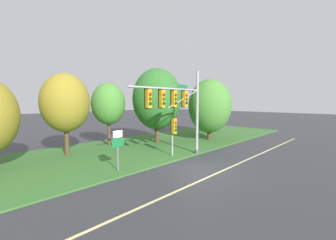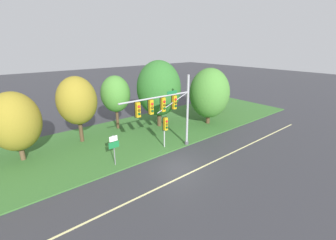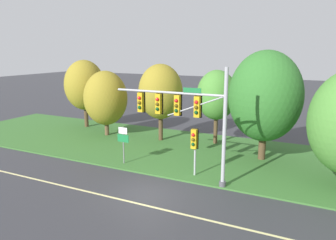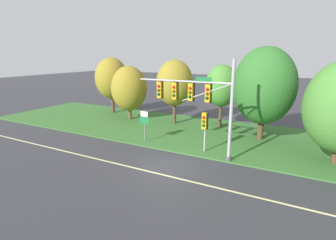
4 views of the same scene
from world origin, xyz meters
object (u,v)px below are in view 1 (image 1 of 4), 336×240
object	(u,v)px
route_sign_post	(118,144)
tree_behind_signpost	(65,103)
traffic_signal_mast	(179,104)
pedestrian_signal_near_kerb	(174,128)
tree_mid_verge	(108,104)
tree_tall_centre	(157,99)
tree_right_far	(210,106)
tree_furthest_back	(207,109)

from	to	relation	value
route_sign_post	tree_behind_signpost	size ratio (longest dim) A/B	0.40
traffic_signal_mast	pedestrian_signal_near_kerb	bearing A→B (deg)	67.14
pedestrian_signal_near_kerb	tree_mid_verge	bearing A→B (deg)	98.25
tree_behind_signpost	tree_mid_verge	bearing A→B (deg)	13.72
tree_tall_centre	tree_right_far	world-z (taller)	tree_tall_centre
tree_furthest_back	pedestrian_signal_near_kerb	bearing A→B (deg)	-156.96
tree_furthest_back	route_sign_post	bearing A→B (deg)	-163.20
route_sign_post	tree_behind_signpost	bearing A→B (deg)	94.21
tree_behind_signpost	tree_right_far	distance (m)	15.03
pedestrian_signal_near_kerb	tree_behind_signpost	bearing A→B (deg)	131.23
tree_tall_centre	tree_right_far	distance (m)	6.23
tree_mid_verge	tree_right_far	xyz separation A→B (m)	(9.71, -5.52, -0.29)
tree_tall_centre	tree_right_far	xyz separation A→B (m)	(5.37, -3.07, -0.77)
traffic_signal_mast	tree_mid_verge	bearing A→B (deg)	95.42
traffic_signal_mast	tree_mid_verge	world-z (taller)	traffic_signal_mast
tree_mid_verge	tree_right_far	size ratio (longest dim) A/B	0.90
traffic_signal_mast	tree_furthest_back	bearing A→B (deg)	25.21
pedestrian_signal_near_kerb	route_sign_post	distance (m)	5.32
traffic_signal_mast	tree_furthest_back	distance (m)	14.93
traffic_signal_mast	tree_behind_signpost	distance (m)	9.15
pedestrian_signal_near_kerb	tree_furthest_back	bearing A→B (deg)	23.04
route_sign_post	tree_tall_centre	world-z (taller)	tree_tall_centre
pedestrian_signal_near_kerb	tree_tall_centre	bearing A→B (deg)	58.62
pedestrian_signal_near_kerb	tree_behind_signpost	xyz separation A→B (m)	(-5.78, 6.59, 2.03)
traffic_signal_mast	tree_right_far	bearing A→B (deg)	18.36
route_sign_post	tree_tall_centre	distance (m)	10.40
tree_tall_centre	tree_mid_verge	bearing A→B (deg)	150.51
tree_mid_verge	tree_tall_centre	xyz separation A→B (m)	(4.34, -2.45, 0.48)
pedestrian_signal_near_kerb	tree_mid_verge	world-z (taller)	tree_mid_verge
pedestrian_signal_near_kerb	tree_mid_verge	size ratio (longest dim) A/B	0.50
tree_tall_centre	tree_furthest_back	distance (m)	10.04
tree_behind_signpost	tree_mid_verge	world-z (taller)	tree_behind_signpost
pedestrian_signal_near_kerb	tree_behind_signpost	world-z (taller)	tree_behind_signpost
pedestrian_signal_near_kerb	route_sign_post	bearing A→B (deg)	179.70
traffic_signal_mast	route_sign_post	bearing A→B (deg)	171.13
tree_behind_signpost	tree_right_far	size ratio (longest dim) A/B	0.97
traffic_signal_mast	pedestrian_signal_near_kerb	world-z (taller)	traffic_signal_mast
traffic_signal_mast	tree_behind_signpost	xyz separation A→B (m)	(-5.46, 7.34, 0.07)
tree_behind_signpost	traffic_signal_mast	bearing A→B (deg)	-53.35
tree_behind_signpost	tree_tall_centre	world-z (taller)	tree_tall_centre
route_sign_post	tree_mid_verge	size ratio (longest dim) A/B	0.42
route_sign_post	tree_furthest_back	bearing A→B (deg)	16.80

